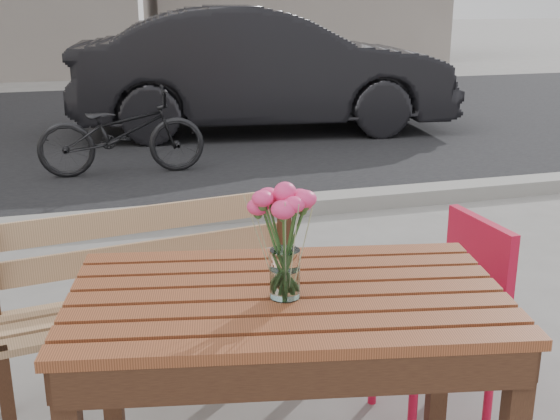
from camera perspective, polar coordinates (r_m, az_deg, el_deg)
The scene contains 7 objects.
street at distance 7.25m, azimuth -13.16°, elevation 3.89°, with size 30.00×8.12×0.12m.
main_table at distance 2.16m, azimuth 0.58°, elevation -9.78°, with size 1.42×1.00×0.80m.
main_bench at distance 2.96m, azimuth -10.11°, elevation -5.50°, with size 1.41×0.60×0.85m.
red_chair at distance 2.83m, azimuth 13.77°, elevation -7.62°, with size 0.42×0.42×0.82m.
main_vase at distance 1.98m, azimuth 0.41°, elevation -1.40°, with size 0.19×0.19×0.35m.
parked_car at distance 8.73m, azimuth -1.36°, elevation 11.34°, with size 1.59×4.56×1.50m, color black.
bicycle at distance 6.76m, azimuth -12.76°, elevation 6.20°, with size 0.53×1.53×0.81m, color black.
Camera 1 is at (-0.36, -1.99, 1.65)m, focal length 45.00 mm.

